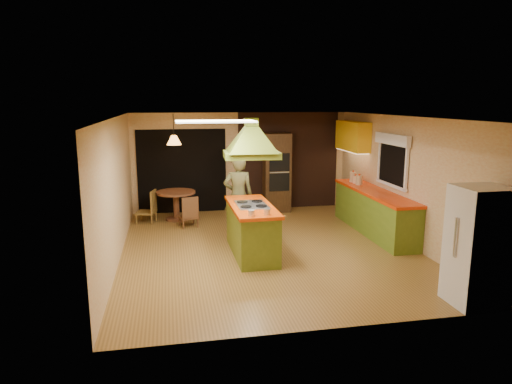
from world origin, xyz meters
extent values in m
plane|color=olive|center=(0.00, 0.00, 0.00)|extent=(6.50, 6.50, 0.00)
plane|color=beige|center=(0.00, 3.25, 1.25)|extent=(5.50, 0.00, 5.50)
plane|color=beige|center=(0.00, -3.25, 1.25)|extent=(5.50, 0.00, 5.50)
plane|color=beige|center=(-2.75, 0.00, 1.25)|extent=(0.00, 6.50, 6.50)
plane|color=beige|center=(2.75, 0.00, 1.25)|extent=(0.00, 6.50, 6.50)
plane|color=silver|center=(0.00, 0.00, 2.50)|extent=(6.50, 6.50, 0.00)
cube|color=#381E14|center=(1.25, 3.23, 1.25)|extent=(2.64, 0.03, 2.50)
cube|color=black|center=(-1.50, 3.23, 1.05)|extent=(2.20, 0.03, 2.10)
cube|color=olive|center=(2.45, 0.60, 0.43)|extent=(0.58, 3.00, 0.86)
cube|color=#E53807|center=(2.45, 0.60, 0.89)|extent=(0.62, 3.05, 0.06)
cube|color=yellow|center=(2.57, 2.20, 1.95)|extent=(0.34, 1.40, 0.70)
cube|color=black|center=(2.72, 0.40, 1.55)|extent=(0.03, 1.16, 0.96)
cube|color=white|center=(2.67, 0.40, 2.02)|extent=(0.10, 1.35, 0.22)
cube|color=white|center=(-1.10, -1.20, 2.48)|extent=(1.20, 0.60, 0.03)
cube|color=olive|center=(-0.37, -0.28, 0.43)|extent=(0.70, 1.78, 0.87)
cube|color=#CF4006|center=(-0.37, -0.28, 0.90)|extent=(0.76, 1.86, 0.06)
cube|color=silver|center=(-0.37, -0.28, 0.94)|extent=(0.54, 0.78, 0.02)
cube|color=olive|center=(-0.37, -0.28, 1.85)|extent=(1.02, 0.76, 0.12)
pyramid|color=olive|center=(-0.37, -0.28, 2.35)|extent=(1.02, 0.76, 0.45)
cube|color=olive|center=(-0.37, -0.28, 2.43)|extent=(0.22, 0.22, 0.14)
imported|color=brown|center=(-0.42, 1.00, 0.84)|extent=(0.64, 0.44, 1.69)
cube|color=silver|center=(2.31, -2.93, 0.84)|extent=(0.69, 0.65, 1.67)
cube|color=#462D16|center=(0.87, 2.95, 0.99)|extent=(0.68, 0.61, 1.99)
cube|color=black|center=(0.87, 2.65, 1.29)|extent=(0.51, 0.04, 0.45)
cube|color=black|center=(0.87, 2.65, 0.79)|extent=(0.51, 0.04, 0.45)
cylinder|color=brown|center=(-1.68, 2.48, 0.67)|extent=(0.92, 0.92, 0.05)
cylinder|color=brown|center=(-1.68, 2.48, 0.35)|extent=(0.14, 0.14, 0.64)
cylinder|color=brown|center=(-1.68, 2.48, 0.03)|extent=(0.51, 0.51, 0.05)
cone|color=#FF9E3F|center=(-1.68, 2.48, 1.90)|extent=(0.45, 0.45, 0.22)
cylinder|color=beige|center=(2.40, 1.67, 1.04)|extent=(0.16, 0.16, 0.23)
cylinder|color=beige|center=(2.40, 1.32, 1.02)|extent=(0.18, 0.18, 0.21)
cylinder|color=#FFEFCD|center=(2.40, 1.51, 1.00)|extent=(0.16, 0.16, 0.17)
camera|label=1|loc=(-1.82, -8.22, 2.81)|focal=32.00mm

